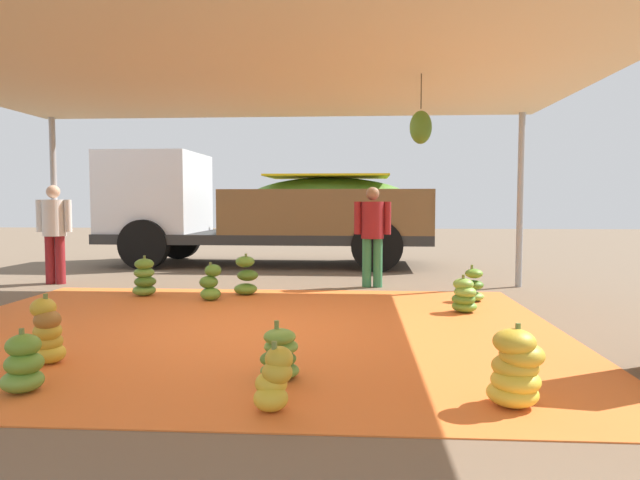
{
  "coord_description": "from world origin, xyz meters",
  "views": [
    {
      "loc": [
        1.23,
        -5.92,
        1.36
      ],
      "look_at": [
        0.76,
        1.34,
        0.87
      ],
      "focal_mm": 32.12,
      "sensor_mm": 36.0,
      "label": 1
    }
  ],
  "objects_px": {
    "banana_bunch_3": "(144,279)",
    "banana_bunch_0": "(464,297)",
    "banana_bunch_4": "(48,333)",
    "banana_bunch_5": "(516,370)",
    "banana_bunch_7": "(211,284)",
    "banana_bunch_6": "(473,286)",
    "banana_bunch_8": "(274,380)",
    "banana_bunch_1": "(246,277)",
    "banana_bunch_2": "(280,355)",
    "worker_1": "(372,229)",
    "banana_bunch_9": "(23,365)",
    "cargo_truck_main": "(258,208)",
    "worker_0": "(54,227)"
  },
  "relations": [
    {
      "from": "banana_bunch_0",
      "to": "banana_bunch_1",
      "type": "bearing_deg",
      "value": 158.25
    },
    {
      "from": "banana_bunch_3",
      "to": "banana_bunch_0",
      "type": "bearing_deg",
      "value": -12.42
    },
    {
      "from": "banana_bunch_1",
      "to": "banana_bunch_5",
      "type": "bearing_deg",
      "value": -58.87
    },
    {
      "from": "banana_bunch_0",
      "to": "banana_bunch_7",
      "type": "distance_m",
      "value": 3.37
    },
    {
      "from": "banana_bunch_3",
      "to": "banana_bunch_6",
      "type": "xyz_separation_m",
      "value": [
        4.61,
        -0.13,
        -0.05
      ]
    },
    {
      "from": "banana_bunch_9",
      "to": "worker_1",
      "type": "xyz_separation_m",
      "value": [
        2.6,
        5.23,
        0.73
      ]
    },
    {
      "from": "banana_bunch_7",
      "to": "banana_bunch_4",
      "type": "bearing_deg",
      "value": -100.12
    },
    {
      "from": "banana_bunch_4",
      "to": "banana_bunch_0",
      "type": "bearing_deg",
      "value": 32.5
    },
    {
      "from": "banana_bunch_6",
      "to": "banana_bunch_7",
      "type": "bearing_deg",
      "value": -177.67
    },
    {
      "from": "banana_bunch_0",
      "to": "banana_bunch_2",
      "type": "relative_size",
      "value": 1.05
    },
    {
      "from": "worker_0",
      "to": "banana_bunch_7",
      "type": "bearing_deg",
      "value": -25.53
    },
    {
      "from": "banana_bunch_9",
      "to": "banana_bunch_3",
      "type": "bearing_deg",
      "value": 99.33
    },
    {
      "from": "cargo_truck_main",
      "to": "banana_bunch_6",
      "type": "bearing_deg",
      "value": -49.78
    },
    {
      "from": "banana_bunch_8",
      "to": "banana_bunch_9",
      "type": "bearing_deg",
      "value": 172.84
    },
    {
      "from": "banana_bunch_7",
      "to": "cargo_truck_main",
      "type": "bearing_deg",
      "value": 91.7
    },
    {
      "from": "banana_bunch_6",
      "to": "worker_0",
      "type": "distance_m",
      "value": 6.71
    },
    {
      "from": "banana_bunch_3",
      "to": "banana_bunch_4",
      "type": "relative_size",
      "value": 0.98
    },
    {
      "from": "banana_bunch_3",
      "to": "worker_0",
      "type": "xyz_separation_m",
      "value": [
        -1.93,
        1.14,
        0.69
      ]
    },
    {
      "from": "banana_bunch_1",
      "to": "banana_bunch_8",
      "type": "distance_m",
      "value": 4.66
    },
    {
      "from": "banana_bunch_0",
      "to": "cargo_truck_main",
      "type": "bearing_deg",
      "value": 123.4
    },
    {
      "from": "banana_bunch_3",
      "to": "banana_bunch_9",
      "type": "height_order",
      "value": "banana_bunch_3"
    },
    {
      "from": "banana_bunch_0",
      "to": "worker_0",
      "type": "height_order",
      "value": "worker_0"
    },
    {
      "from": "banana_bunch_4",
      "to": "banana_bunch_9",
      "type": "relative_size",
      "value": 1.31
    },
    {
      "from": "banana_bunch_1",
      "to": "banana_bunch_0",
      "type": "bearing_deg",
      "value": -21.75
    },
    {
      "from": "banana_bunch_9",
      "to": "banana_bunch_1",
      "type": "bearing_deg",
      "value": 80.04
    },
    {
      "from": "banana_bunch_2",
      "to": "banana_bunch_5",
      "type": "bearing_deg",
      "value": -17.05
    },
    {
      "from": "banana_bunch_5",
      "to": "banana_bunch_4",
      "type": "bearing_deg",
      "value": 168.12
    },
    {
      "from": "banana_bunch_0",
      "to": "banana_bunch_9",
      "type": "xyz_separation_m",
      "value": [
        -3.66,
        -3.15,
        -0.0
      ]
    },
    {
      "from": "banana_bunch_6",
      "to": "banana_bunch_8",
      "type": "relative_size",
      "value": 1.1
    },
    {
      "from": "banana_bunch_5",
      "to": "banana_bunch_7",
      "type": "bearing_deg",
      "value": 127.99
    },
    {
      "from": "banana_bunch_4",
      "to": "banana_bunch_5",
      "type": "relative_size",
      "value": 1.06
    },
    {
      "from": "banana_bunch_8",
      "to": "banana_bunch_1",
      "type": "bearing_deg",
      "value": 103.25
    },
    {
      "from": "banana_bunch_0",
      "to": "banana_bunch_8",
      "type": "relative_size",
      "value": 1.04
    },
    {
      "from": "banana_bunch_1",
      "to": "banana_bunch_3",
      "type": "relative_size",
      "value": 1.03
    },
    {
      "from": "banana_bunch_5",
      "to": "banana_bunch_6",
      "type": "xyz_separation_m",
      "value": [
        0.54,
        4.04,
        -0.04
      ]
    },
    {
      "from": "banana_bunch_8",
      "to": "cargo_truck_main",
      "type": "height_order",
      "value": "cargo_truck_main"
    },
    {
      "from": "cargo_truck_main",
      "to": "banana_bunch_5",
      "type": "bearing_deg",
      "value": -69.36
    },
    {
      "from": "banana_bunch_6",
      "to": "worker_0",
      "type": "relative_size",
      "value": 0.3
    },
    {
      "from": "banana_bunch_2",
      "to": "banana_bunch_4",
      "type": "distance_m",
      "value": 1.99
    },
    {
      "from": "banana_bunch_8",
      "to": "banana_bunch_9",
      "type": "height_order",
      "value": "banana_bunch_9"
    },
    {
      "from": "banana_bunch_1",
      "to": "banana_bunch_4",
      "type": "height_order",
      "value": "banana_bunch_1"
    },
    {
      "from": "banana_bunch_2",
      "to": "banana_bunch_5",
      "type": "height_order",
      "value": "banana_bunch_5"
    },
    {
      "from": "banana_bunch_6",
      "to": "banana_bunch_2",
      "type": "bearing_deg",
      "value": -121.47
    },
    {
      "from": "banana_bunch_9",
      "to": "worker_0",
      "type": "distance_m",
      "value": 5.9
    },
    {
      "from": "banana_bunch_5",
      "to": "banana_bunch_2",
      "type": "bearing_deg",
      "value": 162.95
    },
    {
      "from": "banana_bunch_1",
      "to": "banana_bunch_4",
      "type": "xyz_separation_m",
      "value": [
        -0.96,
        -3.62,
        0.0
      ]
    },
    {
      "from": "banana_bunch_2",
      "to": "worker_1",
      "type": "xyz_separation_m",
      "value": [
        0.83,
        4.8,
        0.74
      ]
    },
    {
      "from": "banana_bunch_3",
      "to": "banana_bunch_9",
      "type": "distance_m",
      "value": 4.16
    },
    {
      "from": "banana_bunch_2",
      "to": "cargo_truck_main",
      "type": "bearing_deg",
      "value": 101.03
    },
    {
      "from": "worker_0",
      "to": "banana_bunch_6",
      "type": "bearing_deg",
      "value": -10.98
    }
  ]
}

